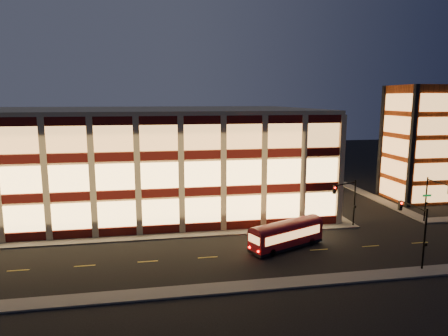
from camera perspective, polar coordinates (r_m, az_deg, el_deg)
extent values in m
plane|color=black|center=(46.92, -8.26, -10.08)|extent=(200.00, 200.00, 0.00)
cube|color=#514F4C|center=(47.87, -11.95, -9.70)|extent=(54.00, 2.00, 0.15)
cube|color=#514F4C|center=(67.57, 11.16, -3.89)|extent=(2.00, 30.00, 0.15)
cube|color=#514F4C|center=(72.22, 19.35, -3.38)|extent=(2.00, 30.00, 0.15)
cube|color=#514F4C|center=(34.95, -7.54, -17.21)|extent=(100.00, 2.00, 0.15)
cube|color=tan|center=(61.80, -11.72, 1.36)|extent=(50.00, 30.00, 14.00)
cube|color=tan|center=(61.18, -11.96, 8.09)|extent=(50.40, 30.40, 0.50)
cube|color=#470C0A|center=(48.52, -11.94, -8.71)|extent=(50.10, 0.25, 1.00)
cube|color=#F5BC66|center=(47.91, -12.03, -6.32)|extent=(49.00, 0.20, 3.00)
cube|color=#470C0A|center=(67.13, 10.48, -3.45)|extent=(0.25, 30.10, 1.00)
cube|color=#F5BC66|center=(66.68, 10.52, -1.70)|extent=(0.20, 29.00, 3.00)
cube|color=#470C0A|center=(47.31, -12.13, -3.65)|extent=(50.10, 0.25, 1.00)
cube|color=#F5BC66|center=(46.89, -12.22, -1.15)|extent=(49.00, 0.20, 3.00)
cube|color=#470C0A|center=(66.27, 10.60, 0.25)|extent=(0.25, 30.10, 1.00)
cube|color=#F5BC66|center=(65.95, 10.64, 2.05)|extent=(0.20, 29.00, 3.00)
cube|color=#470C0A|center=(46.50, -12.33, 1.63)|extent=(50.10, 0.25, 1.00)
cube|color=#F5BC66|center=(46.27, -12.42, 4.21)|extent=(49.00, 0.20, 3.00)
cube|color=#470C0A|center=(65.69, 10.72, 4.04)|extent=(0.25, 30.10, 1.00)
cube|color=#F5BC66|center=(65.51, 10.76, 5.87)|extent=(0.20, 29.00, 3.00)
cube|color=#8C3814|center=(69.88, 26.07, 3.18)|extent=(8.00, 8.00, 18.00)
cube|color=black|center=(64.32, 25.26, 2.74)|extent=(0.60, 0.60, 18.00)
cube|color=black|center=(70.96, 21.56, 3.58)|extent=(0.60, 0.60, 18.00)
cube|color=black|center=(75.45, 26.76, 3.55)|extent=(0.60, 0.60, 18.00)
cube|color=#FFAC59|center=(67.77, 27.62, -3.31)|extent=(6.60, 0.16, 2.60)
cube|color=#FFAC59|center=(68.68, 22.86, -2.79)|extent=(0.16, 6.60, 2.60)
cube|color=#FFAC59|center=(67.15, 27.85, -0.48)|extent=(6.60, 0.16, 2.60)
cube|color=#FFAC59|center=(68.06, 23.05, 0.01)|extent=(0.16, 6.60, 2.60)
cube|color=#FFAC59|center=(66.69, 28.09, 2.40)|extent=(6.60, 0.16, 2.60)
cube|color=#FFAC59|center=(67.60, 23.24, 2.85)|extent=(0.16, 6.60, 2.60)
cube|color=#FFAC59|center=(66.40, 28.33, 5.30)|extent=(6.60, 0.16, 2.60)
cube|color=#FFAC59|center=(67.32, 23.44, 5.72)|extent=(0.16, 6.60, 2.60)
cube|color=#FFAC59|center=(66.29, 28.57, 8.23)|extent=(6.60, 0.16, 2.60)
cube|color=#FFAC59|center=(67.21, 23.64, 8.61)|extent=(0.16, 6.60, 2.60)
cylinder|color=black|center=(52.80, 18.12, -4.81)|extent=(0.18, 0.18, 6.00)
cylinder|color=black|center=(50.75, 16.93, -2.19)|extent=(3.56, 1.63, 0.14)
cube|color=black|center=(49.44, 15.48, -3.03)|extent=(0.32, 0.32, 0.95)
sphere|color=#FF0C05|center=(49.21, 15.59, -2.74)|extent=(0.20, 0.20, 0.20)
cube|color=black|center=(52.73, 18.20, -5.28)|extent=(0.25, 0.18, 0.28)
cylinder|color=black|center=(58.13, 26.87, -4.07)|extent=(0.18, 0.18, 6.00)
cylinder|color=black|center=(56.04, 28.30, -1.84)|extent=(0.14, 4.00, 0.14)
cube|color=black|center=(58.07, 26.96, -4.50)|extent=(0.25, 0.18, 0.28)
cube|color=#0C7226|center=(57.88, 27.01, -3.53)|extent=(1.20, 0.06, 0.28)
cylinder|color=black|center=(42.07, 26.72, -9.12)|extent=(0.18, 0.18, 6.00)
cylinder|color=black|center=(42.87, 25.41, -4.92)|extent=(0.14, 4.00, 0.14)
cube|color=black|center=(44.58, 23.88, -4.93)|extent=(0.32, 0.32, 0.95)
sphere|color=#FF0C05|center=(44.36, 24.04, -4.61)|extent=(0.20, 0.20, 0.20)
cube|color=black|center=(42.05, 26.84, -9.72)|extent=(0.25, 0.18, 0.28)
cube|color=maroon|center=(44.07, 8.90, -9.36)|extent=(8.99, 5.67, 2.04)
cube|color=black|center=(44.48, 8.86, -10.81)|extent=(8.99, 5.67, 0.31)
cylinder|color=black|center=(41.99, 6.89, -11.92)|extent=(0.84, 0.57, 0.80)
cylinder|color=black|center=(43.36, 5.17, -11.16)|extent=(0.84, 0.57, 0.80)
cylinder|color=black|center=(45.70, 12.35, -10.24)|extent=(0.84, 0.57, 0.80)
cylinder|color=black|center=(46.97, 10.60, -9.61)|extent=(0.84, 0.57, 0.80)
cube|color=#FFAC59|center=(43.21, 9.95, -9.41)|extent=(7.13, 3.26, 0.89)
cube|color=#FFAC59|center=(44.77, 7.90, -8.66)|extent=(7.13, 3.26, 0.89)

